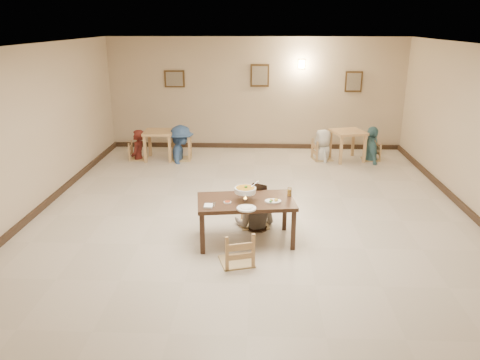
{
  "coord_description": "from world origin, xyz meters",
  "views": [
    {
      "loc": [
        0.11,
        -7.77,
        3.37
      ],
      "look_at": [
        -0.2,
        -0.46,
        0.89
      ],
      "focal_mm": 35.0,
      "sensor_mm": 36.0,
      "label": 1
    }
  ],
  "objects_px": {
    "bg_chair_ll": "(137,143)",
    "bg_chair_lr": "(181,139)",
    "chair_near": "(237,232)",
    "bg_diner_d": "(373,127)",
    "main_diner": "(256,183)",
    "bg_diner_c": "(324,129)",
    "bg_table_left": "(159,136)",
    "bg_diner_a": "(136,130)",
    "bg_diner_b": "(180,126)",
    "bg_table_right": "(348,136)",
    "main_table": "(246,205)",
    "curry_warmer": "(245,190)",
    "drink_glass": "(290,192)",
    "chair_far": "(255,198)",
    "bg_chair_rl": "(323,141)",
    "bg_chair_rr": "(372,143)"
  },
  "relations": [
    {
      "from": "bg_diner_d",
      "to": "bg_diner_c",
      "type": "bearing_deg",
      "value": 89.63
    },
    {
      "from": "main_diner",
      "to": "bg_diner_c",
      "type": "relative_size",
      "value": 1.0
    },
    {
      "from": "bg_chair_ll",
      "to": "chair_near",
      "type": "bearing_deg",
      "value": -155.46
    },
    {
      "from": "bg_table_right",
      "to": "bg_chair_lr",
      "type": "relative_size",
      "value": 0.88
    },
    {
      "from": "drink_glass",
      "to": "bg_table_left",
      "type": "bearing_deg",
      "value": 124.44
    },
    {
      "from": "bg_chair_ll",
      "to": "bg_chair_lr",
      "type": "relative_size",
      "value": 0.82
    },
    {
      "from": "bg_chair_rr",
      "to": "bg_diner_a",
      "type": "height_order",
      "value": "bg_diner_a"
    },
    {
      "from": "bg_diner_c",
      "to": "bg_table_left",
      "type": "bearing_deg",
      "value": -97.14
    },
    {
      "from": "main_diner",
      "to": "bg_chair_ll",
      "type": "distance_m",
      "value": 5.07
    },
    {
      "from": "bg_chair_rl",
      "to": "bg_diner_b",
      "type": "bearing_deg",
      "value": 79.78
    },
    {
      "from": "main_diner",
      "to": "drink_glass",
      "type": "xyz_separation_m",
      "value": [
        0.54,
        -0.38,
        -0.02
      ]
    },
    {
      "from": "bg_diner_a",
      "to": "bg_diner_b",
      "type": "distance_m",
      "value": 1.12
    },
    {
      "from": "main_table",
      "to": "main_diner",
      "type": "relative_size",
      "value": 1.02
    },
    {
      "from": "curry_warmer",
      "to": "chair_near",
      "type": "bearing_deg",
      "value": -98.63
    },
    {
      "from": "curry_warmer",
      "to": "bg_chair_ll",
      "type": "bearing_deg",
      "value": 121.94
    },
    {
      "from": "main_table",
      "to": "bg_chair_ll",
      "type": "height_order",
      "value": "bg_chair_ll"
    },
    {
      "from": "chair_near",
      "to": "bg_diner_d",
      "type": "distance_m",
      "value": 6.38
    },
    {
      "from": "chair_far",
      "to": "bg_diner_c",
      "type": "relative_size",
      "value": 0.64
    },
    {
      "from": "bg_chair_ll",
      "to": "bg_chair_rl",
      "type": "relative_size",
      "value": 0.89
    },
    {
      "from": "bg_table_left",
      "to": "bg_chair_rl",
      "type": "relative_size",
      "value": 0.77
    },
    {
      "from": "main_diner",
      "to": "bg_chair_ll",
      "type": "bearing_deg",
      "value": -39.79
    },
    {
      "from": "bg_diner_a",
      "to": "bg_diner_d",
      "type": "xyz_separation_m",
      "value": [
        5.97,
        0.2,
        0.1
      ]
    },
    {
      "from": "chair_near",
      "to": "main_table",
      "type": "bearing_deg",
      "value": -115.28
    },
    {
      "from": "drink_glass",
      "to": "bg_diner_c",
      "type": "bearing_deg",
      "value": 76.21
    },
    {
      "from": "main_diner",
      "to": "curry_warmer",
      "type": "height_order",
      "value": "main_diner"
    },
    {
      "from": "bg_diner_b",
      "to": "drink_glass",
      "type": "bearing_deg",
      "value": -157.18
    },
    {
      "from": "chair_near",
      "to": "bg_chair_lr",
      "type": "xyz_separation_m",
      "value": [
        -1.69,
        5.36,
        0.04
      ]
    },
    {
      "from": "bg_diner_d",
      "to": "bg_table_right",
      "type": "bearing_deg",
      "value": 91.86
    },
    {
      "from": "main_diner",
      "to": "bg_diner_c",
      "type": "xyz_separation_m",
      "value": [
        1.67,
        4.2,
        -0.0
      ]
    },
    {
      "from": "main_diner",
      "to": "bg_table_left",
      "type": "xyz_separation_m",
      "value": [
        -2.5,
        4.07,
        -0.19
      ]
    },
    {
      "from": "chair_far",
      "to": "bg_chair_rl",
      "type": "distance_m",
      "value": 4.48
    },
    {
      "from": "main_table",
      "to": "bg_table_right",
      "type": "distance_m",
      "value": 5.37
    },
    {
      "from": "main_diner",
      "to": "curry_warmer",
      "type": "xyz_separation_m",
      "value": [
        -0.16,
        -0.63,
        0.1
      ]
    },
    {
      "from": "bg_table_left",
      "to": "bg_chair_lr",
      "type": "height_order",
      "value": "bg_chair_lr"
    },
    {
      "from": "curry_warmer",
      "to": "bg_table_right",
      "type": "height_order",
      "value": "curry_warmer"
    },
    {
      "from": "bg_table_left",
      "to": "bg_chair_rl",
      "type": "distance_m",
      "value": 4.18
    },
    {
      "from": "bg_table_left",
      "to": "bg_diner_c",
      "type": "distance_m",
      "value": 4.18
    },
    {
      "from": "main_diner",
      "to": "bg_diner_b",
      "type": "bearing_deg",
      "value": -51.33
    },
    {
      "from": "bg_chair_ll",
      "to": "bg_chair_rr",
      "type": "relative_size",
      "value": 1.0
    },
    {
      "from": "main_table",
      "to": "curry_warmer",
      "type": "xyz_separation_m",
      "value": [
        -0.01,
        -0.04,
        0.26
      ]
    },
    {
      "from": "bg_chair_lr",
      "to": "bg_diner_a",
      "type": "xyz_separation_m",
      "value": [
        -1.11,
        -0.03,
        0.24
      ]
    },
    {
      "from": "bg_chair_rl",
      "to": "chair_near",
      "type": "bearing_deg",
      "value": 148.02
    },
    {
      "from": "bg_diner_a",
      "to": "chair_far",
      "type": "bearing_deg",
      "value": 40.97
    },
    {
      "from": "bg_table_right",
      "to": "bg_chair_lr",
      "type": "distance_m",
      "value": 4.24
    },
    {
      "from": "curry_warmer",
      "to": "bg_table_left",
      "type": "height_order",
      "value": "curry_warmer"
    },
    {
      "from": "main_table",
      "to": "bg_diner_c",
      "type": "distance_m",
      "value": 5.13
    },
    {
      "from": "main_table",
      "to": "bg_table_left",
      "type": "distance_m",
      "value": 5.22
    },
    {
      "from": "bg_chair_rr",
      "to": "bg_chair_rl",
      "type": "bearing_deg",
      "value": -93.98
    },
    {
      "from": "chair_far",
      "to": "bg_diner_d",
      "type": "bearing_deg",
      "value": 47.16
    },
    {
      "from": "bg_chair_lr",
      "to": "bg_diner_b",
      "type": "distance_m",
      "value": 0.36
    }
  ]
}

